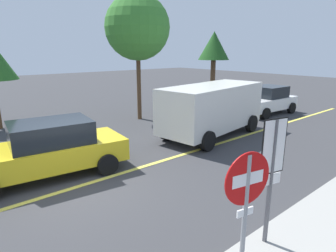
% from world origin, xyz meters
% --- Properties ---
extents(ground_plane, '(80.00, 80.00, 0.00)m').
position_xyz_m(ground_plane, '(0.00, 0.00, 0.00)').
color(ground_plane, '#38383A').
extents(lane_marking_centre, '(28.00, 0.16, 0.01)m').
position_xyz_m(lane_marking_centre, '(3.00, 0.00, 0.01)').
color(lane_marking_centre, '#E0D14C').
extents(stop_sign, '(0.75, 0.18, 2.34)m').
position_xyz_m(stop_sign, '(0.30, -5.07, 1.60)').
color(stop_sign, gray).
rests_on(stop_sign, ground_plane).
extents(speed_limit_sign, '(0.53, 0.14, 2.52)m').
position_xyz_m(speed_limit_sign, '(1.61, -4.67, 1.76)').
color(speed_limit_sign, '#4C4C51').
rests_on(speed_limit_sign, ground_plane).
extents(white_van, '(5.43, 2.85, 2.20)m').
position_xyz_m(white_van, '(6.41, 0.98, 1.27)').
color(white_van, silver).
rests_on(white_van, ground_plane).
extents(car_yellow_far_lane, '(4.76, 2.41, 1.64)m').
position_xyz_m(car_yellow_far_lane, '(-0.41, 1.27, 0.82)').
color(car_yellow_far_lane, gold).
rests_on(car_yellow_far_lane, ground_plane).
extents(car_white_crossing, '(3.90, 2.07, 1.61)m').
position_xyz_m(car_white_crossing, '(12.32, 1.95, 0.81)').
color(car_white_crossing, white).
rests_on(car_white_crossing, ground_plane).
extents(tree_left_verge, '(3.29, 3.29, 6.39)m').
position_xyz_m(tree_left_verge, '(5.83, 5.62, 4.73)').
color(tree_left_verge, '#513823').
rests_on(tree_left_verge, ground_plane).
extents(tree_centre_verge, '(2.25, 2.25, 4.95)m').
position_xyz_m(tree_centre_verge, '(13.62, 7.35, 3.86)').
color(tree_centre_verge, '#513823').
rests_on(tree_centre_verge, ground_plane).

